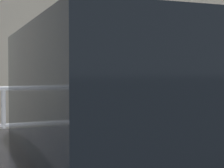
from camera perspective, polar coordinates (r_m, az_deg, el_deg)
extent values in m
cylinder|color=slate|center=(3.78, -1.14, -11.75)|extent=(0.07, 0.07, 0.97)
cylinder|color=slate|center=(3.68, -1.15, -2.40)|extent=(0.17, 0.17, 0.26)
sphere|color=silver|center=(3.68, -1.15, 0.08)|extent=(0.17, 0.17, 0.17)
cube|color=black|center=(3.60, -0.69, -1.60)|extent=(0.09, 0.01, 0.07)
cube|color=white|center=(3.61, -0.69, -3.25)|extent=(0.10, 0.01, 0.09)
cylinder|color=brown|center=(4.21, 6.60, -10.96)|extent=(0.15, 0.15, 0.88)
cylinder|color=brown|center=(4.08, 4.59, -11.40)|extent=(0.15, 0.15, 0.88)
cube|color=gray|center=(4.04, 5.65, -0.48)|extent=(0.50, 0.35, 0.66)
sphere|color=#936B4C|center=(4.04, 5.67, 5.89)|extent=(0.24, 0.24, 0.24)
cylinder|color=gray|center=(4.24, 8.29, -0.12)|extent=(0.09, 0.09, 0.62)
cylinder|color=gray|center=(3.68, 5.08, 1.79)|extent=(0.26, 0.55, 0.45)
cube|color=black|center=(2.30, 14.09, -0.37)|extent=(2.12, 1.63, 0.64)
cylinder|color=gray|center=(5.59, -6.50, -0.53)|extent=(24.00, 0.06, 0.06)
cylinder|color=gray|center=(5.63, -6.48, -5.73)|extent=(24.00, 0.05, 0.05)
cylinder|color=gray|center=(5.49, -15.92, -6.60)|extent=(0.06, 0.06, 1.14)
cylinder|color=gray|center=(5.93, 2.24, -5.87)|extent=(0.06, 0.06, 1.14)
cube|color=#ADA38E|center=(7.96, -10.82, 4.19)|extent=(32.00, 0.50, 3.66)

